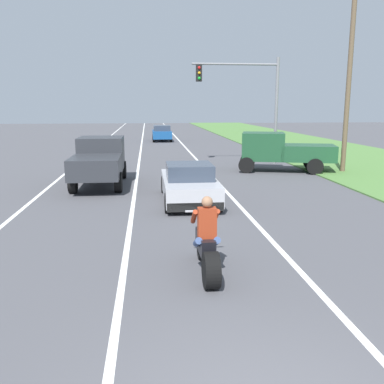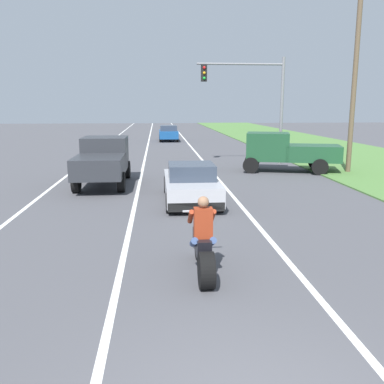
% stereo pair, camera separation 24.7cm
% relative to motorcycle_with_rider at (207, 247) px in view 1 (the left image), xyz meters
% --- Properties ---
extents(lane_stripe_left_solid, '(0.14, 120.00, 0.01)m').
position_rel_motorcycle_with_rider_xyz_m(lane_stripe_left_solid, '(-5.27, 15.72, -0.59)').
color(lane_stripe_left_solid, white).
rests_on(lane_stripe_left_solid, ground).
extents(lane_stripe_right_solid, '(0.14, 120.00, 0.01)m').
position_rel_motorcycle_with_rider_xyz_m(lane_stripe_right_solid, '(1.93, 15.72, -0.59)').
color(lane_stripe_right_solid, white).
rests_on(lane_stripe_right_solid, ground).
extents(lane_stripe_centre_dashed, '(0.14, 120.00, 0.01)m').
position_rel_motorcycle_with_rider_xyz_m(lane_stripe_centre_dashed, '(-1.67, 15.72, -0.59)').
color(lane_stripe_centre_dashed, white).
rests_on(lane_stripe_centre_dashed, ground).
extents(grass_verge_right, '(10.00, 120.00, 0.06)m').
position_rel_motorcycle_with_rider_xyz_m(grass_verge_right, '(12.05, 15.72, -0.56)').
color(grass_verge_right, '#517F3D').
rests_on(grass_verge_right, ground).
extents(motorcycle_with_rider, '(0.70, 2.21, 1.62)m').
position_rel_motorcycle_with_rider_xyz_m(motorcycle_with_rider, '(0.00, 0.00, 0.00)').
color(motorcycle_with_rider, black).
rests_on(motorcycle_with_rider, ground).
extents(sports_car_silver, '(1.84, 4.30, 1.37)m').
position_rel_motorcycle_with_rider_xyz_m(sports_car_silver, '(0.30, 6.65, 0.04)').
color(sports_car_silver, '#B7B7BC').
rests_on(sports_car_silver, ground).
extents(pickup_truck_left_lane_dark_grey, '(2.02, 4.80, 1.98)m').
position_rel_motorcycle_with_rider_xyz_m(pickup_truck_left_lane_dark_grey, '(-3.17, 10.18, 0.51)').
color(pickup_truck_left_lane_dark_grey, '#2D3035').
rests_on(pickup_truck_left_lane_dark_grey, ground).
extents(pickup_truck_right_shoulder_dark_green, '(5.14, 3.14, 1.98)m').
position_rel_motorcycle_with_rider_xyz_m(pickup_truck_right_shoulder_dark_green, '(5.71, 13.21, 0.51)').
color(pickup_truck_right_shoulder_dark_green, '#1E4C2D').
rests_on(pickup_truck_right_shoulder_dark_green, ground).
extents(traffic_light_mast_near, '(4.96, 0.34, 6.00)m').
position_rel_motorcycle_with_rider_xyz_m(traffic_light_mast_near, '(4.71, 16.12, 3.43)').
color(traffic_light_mast_near, gray).
rests_on(traffic_light_mast_near, ground).
extents(utility_pole_roadside, '(0.24, 0.24, 8.92)m').
position_rel_motorcycle_with_rider_xyz_m(utility_pole_roadside, '(8.75, 12.55, 3.87)').
color(utility_pole_roadside, brown).
rests_on(utility_pole_roadside, ground).
extents(distant_car_far_ahead, '(1.80, 4.00, 1.50)m').
position_rel_motorcycle_with_rider_xyz_m(distant_car_far_ahead, '(0.24, 33.01, 0.18)').
color(distant_car_far_ahead, '#194C8C').
rests_on(distant_car_far_ahead, ground).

